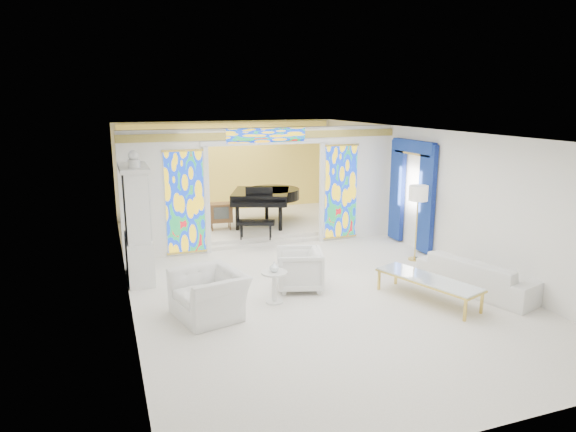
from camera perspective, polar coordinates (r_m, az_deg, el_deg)
name	(u,v)px	position (r m, az deg, el deg)	size (l,w,h in m)	color
floor	(294,270)	(11.39, 0.62, -5.99)	(12.00, 12.00, 0.00)	white
ceiling	(294,133)	(10.79, 0.66, 9.25)	(7.00, 12.00, 0.02)	silver
wall_back	(228,168)	(16.66, -6.67, 5.30)	(7.00, 0.02, 3.00)	white
wall_front	(491,309)	(5.99, 21.58, -9.56)	(7.00, 0.02, 3.00)	white
wall_left	(123,216)	(10.32, -17.87, 0.02)	(0.02, 12.00, 3.00)	white
wall_right	(432,193)	(12.63, 15.68, 2.46)	(0.02, 12.00, 3.00)	white
partition_wall	(266,182)	(12.82, -2.51, 3.77)	(7.00, 0.22, 3.00)	white
stained_glass_left	(185,202)	(12.33, -11.37, 1.49)	(0.90, 0.04, 2.40)	gold
stained_glass_right	(341,192)	(13.52, 5.88, 2.68)	(0.90, 0.04, 2.40)	gold
stained_glass_transom	(266,135)	(12.58, -2.41, 8.95)	(2.00, 0.04, 0.34)	gold
alcove_platform	(245,224)	(15.11, -4.85, -0.89)	(6.80, 3.80, 0.18)	white
gold_curtain_back	(229,169)	(16.55, -6.57, 5.25)	(6.70, 0.10, 2.90)	gold
chandelier	(251,140)	(14.68, -4.17, 8.45)	(0.48, 0.48, 0.30)	gold
blue_drapes	(412,186)	(13.13, 13.58, 3.31)	(0.14, 1.85, 2.65)	navy
china_cabinet	(137,224)	(10.98, -16.42, -0.89)	(0.56, 1.46, 2.72)	silver
armchair_left	(209,294)	(9.05, -8.75, -8.59)	(1.22, 1.07, 0.79)	silver
armchair_right	(299,269)	(10.17, 1.27, -5.94)	(0.87, 0.89, 0.81)	white
sofa	(479,275)	(10.73, 20.43, -6.11)	(2.34, 0.91, 0.68)	white
side_table	(274,282)	(9.51, -1.54, -7.38)	(0.59, 0.59, 0.60)	silver
vase	(274,267)	(9.41, -1.55, -5.66)	(0.18, 0.18, 0.18)	silver
coffee_table	(428,280)	(9.91, 15.30, -6.86)	(1.26, 2.12, 0.45)	white
floor_lamp	(418,197)	(12.07, 14.27, 2.07)	(0.56, 0.56, 1.76)	gold
grand_piano	(266,196)	(14.65, -2.43, 2.23)	(2.54, 3.05, 1.17)	black
tv_console	(220,213)	(14.10, -7.52, 0.38)	(0.67, 0.49, 0.73)	brown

